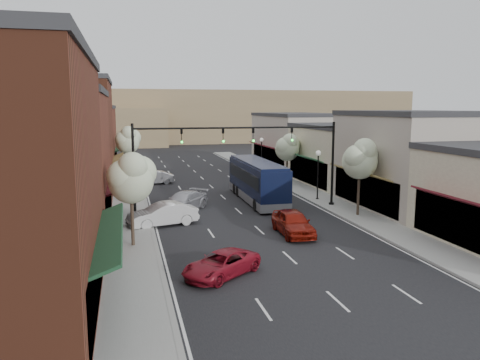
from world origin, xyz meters
TOP-DOWN VIEW (x-y plane):
  - ground at (0.00, 0.00)m, footprint 160.00×160.00m
  - sidewalk_left at (-8.40, 18.50)m, footprint 2.80×73.00m
  - sidewalk_right at (8.40, 18.50)m, footprint 2.80×73.00m
  - curb_left at (-7.00, 18.50)m, footprint 0.25×73.00m
  - curb_right at (7.00, 18.50)m, footprint 0.25×73.00m
  - bldg_left_midnear at (-14.23, 6.00)m, footprint 10.14×14.10m
  - bldg_left_midfar at (-14.24, 20.00)m, footprint 10.14×14.10m
  - bldg_left_far at (-14.22, 36.00)m, footprint 10.14×18.10m
  - bldg_right_midnear at (13.72, 6.00)m, footprint 9.14×12.10m
  - bldg_right_midfar at (13.70, 18.00)m, footprint 9.14×12.10m
  - bldg_right_far at (13.71, 32.00)m, footprint 9.14×16.10m
  - hill_far at (0.00, 90.00)m, footprint 120.00×30.00m
  - hill_near at (-25.00, 78.00)m, footprint 50.00×20.00m
  - signal_mast_right at (5.62, 8.00)m, footprint 8.22×0.46m
  - signal_mast_left at (-5.62, 8.00)m, footprint 8.22×0.46m
  - tree_right_near at (8.35, 3.94)m, footprint 2.85×2.65m
  - tree_right_far at (8.35, 19.94)m, footprint 2.85×2.65m
  - tree_left_near at (-8.25, -0.06)m, footprint 2.85×2.65m
  - tree_left_far at (-8.25, 25.94)m, footprint 2.85×2.65m
  - lamp_post_near at (7.80, 10.50)m, footprint 0.44×0.44m
  - lamp_post_far at (7.80, 28.00)m, footprint 0.44×0.44m
  - coach_bus at (2.56, 11.63)m, footprint 2.72×11.61m
  - red_hatchback at (1.81, 0.43)m, footprint 2.05×4.79m
  - parked_car_a at (-4.20, -5.83)m, footprint 4.61×4.17m
  - parked_car_b at (-6.20, 4.81)m, footprint 5.11×2.83m
  - parked_car_c at (-4.20, 9.31)m, footprint 4.89×5.18m
  - parked_car_e at (-5.79, 22.95)m, footprint 4.42×1.96m

SIDE VIEW (x-z plane):
  - ground at x=0.00m, z-range 0.00..0.00m
  - curb_left at x=-7.00m, z-range -0.01..0.16m
  - curb_right at x=7.00m, z-range -0.01..0.16m
  - sidewalk_left at x=-8.40m, z-range 0.00..0.15m
  - sidewalk_right at x=8.40m, z-range 0.00..0.15m
  - parked_car_a at x=-4.20m, z-range 0.00..1.19m
  - parked_car_e at x=-5.79m, z-range 0.00..1.41m
  - parked_car_c at x=-4.20m, z-range 0.00..1.47m
  - parked_car_b at x=-6.20m, z-range 0.00..1.60m
  - red_hatchback at x=1.81m, z-range 0.00..1.61m
  - coach_bus at x=2.56m, z-range 0.08..3.62m
  - lamp_post_near at x=7.80m, z-range 0.79..5.23m
  - lamp_post_far at x=7.80m, z-range 0.79..5.23m
  - bldg_right_midfar at x=13.70m, z-range -0.03..6.37m
  - bldg_right_far at x=13.71m, z-range -0.04..7.36m
  - bldg_right_midnear at x=13.72m, z-range -0.04..7.86m
  - tree_right_far at x=8.35m, z-range 1.28..6.70m
  - hill_near at x=-25.00m, z-range 0.00..8.00m
  - bldg_left_far at x=-14.22m, z-range -0.04..8.36m
  - tree_left_near at x=-8.25m, z-range 1.38..7.07m
  - tree_right_near at x=8.35m, z-range 1.47..7.43m
  - tree_left_far at x=-8.25m, z-range 1.54..7.67m
  - signal_mast_right at x=5.62m, z-range 1.12..8.12m
  - signal_mast_left at x=-5.62m, z-range 1.12..8.12m
  - bldg_left_midnear at x=-14.23m, z-range -0.04..9.36m
  - bldg_left_midfar at x=-14.24m, z-range -0.05..10.85m
  - hill_far at x=0.00m, z-range 0.00..12.00m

